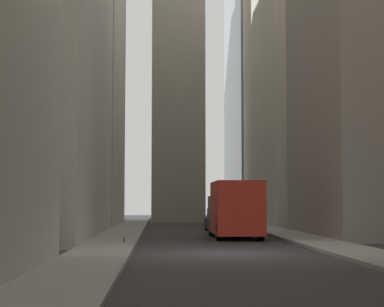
{
  "coord_description": "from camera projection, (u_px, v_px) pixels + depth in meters",
  "views": [
    {
      "loc": [
        -23.86,
        2.43,
        1.84
      ],
      "look_at": [
        19.15,
        0.3,
        4.99
      ],
      "focal_mm": 61.81,
      "sensor_mm": 36.0,
      "label": 1
    }
  ],
  "objects": [
    {
      "name": "delivery_truck",
      "position": [
        234.0,
        209.0,
        33.61
      ],
      "size": [
        6.46,
        2.25,
        2.84
      ],
      "color": "red",
      "rests_on": "ground_plane"
    },
    {
      "name": "discarded_bottle",
      "position": [
        124.0,
        240.0,
        27.58
      ],
      "size": [
        0.07,
        0.07,
        0.27
      ],
      "color": "#236033",
      "rests_on": "sidewalk_right"
    },
    {
      "name": "sidewalk_left",
      "position": [
        350.0,
        251.0,
        23.98
      ],
      "size": [
        90.0,
        2.2,
        0.14
      ],
      "primitive_type": "cube",
      "color": "gray",
      "rests_on": "ground_plane"
    },
    {
      "name": "sedan_black",
      "position": [
        221.0,
        221.0,
        41.18
      ],
      "size": [
        4.3,
        1.78,
        1.42
      ],
      "color": "black",
      "rests_on": "ground_plane"
    },
    {
      "name": "building_right_far",
      "position": [
        59.0,
        18.0,
        53.27
      ],
      "size": [
        15.81,
        10.0,
        33.33
      ],
      "color": "#B7B2A5",
      "rests_on": "ground_plane"
    },
    {
      "name": "ground_plane",
      "position": [
        227.0,
        253.0,
        23.75
      ],
      "size": [
        135.0,
        135.0,
        0.0
      ],
      "primitive_type": "plane",
      "color": "#302D30"
    },
    {
      "name": "sidewalk_right",
      "position": [
        101.0,
        252.0,
        23.53
      ],
      "size": [
        90.0,
        2.2,
        0.14
      ],
      "primitive_type": "cube",
      "color": "gray",
      "rests_on": "ground_plane"
    },
    {
      "name": "building_left_far",
      "position": [
        316.0,
        25.0,
        55.24
      ],
      "size": [
        16.94,
        10.0,
        33.21
      ],
      "color": "beige",
      "rests_on": "ground_plane"
    }
  ]
}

